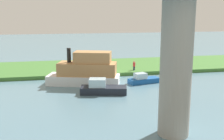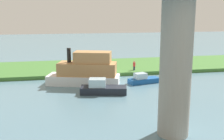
# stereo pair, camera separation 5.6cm
# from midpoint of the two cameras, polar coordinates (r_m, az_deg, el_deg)

# --- Properties ---
(ground_plane) EXTENTS (160.00, 160.00, 0.00)m
(ground_plane) POSITION_cam_midpoint_polar(r_m,az_deg,el_deg) (38.80, -1.27, -1.41)
(ground_plane) COLOR slate
(grassy_bank) EXTENTS (80.00, 12.00, 0.50)m
(grassy_bank) POSITION_cam_midpoint_polar(r_m,az_deg,el_deg) (44.54, -2.62, 0.63)
(grassy_bank) COLOR #427533
(grassy_bank) RESTS_ON ground
(bridge_pylon) EXTENTS (2.25, 2.25, 9.89)m
(bridge_pylon) POSITION_cam_midpoint_polar(r_m,az_deg,el_deg) (20.15, 12.90, 0.32)
(bridge_pylon) COLOR #9E998E
(bridge_pylon) RESTS_ON ground
(person_on_bank) EXTENTS (0.38, 0.38, 1.39)m
(person_on_bank) POSITION_cam_midpoint_polar(r_m,az_deg,el_deg) (40.79, 4.58, 0.93)
(person_on_bank) COLOR #2D334C
(person_on_bank) RESTS_ON grassy_bank
(mooring_post) EXTENTS (0.20, 0.20, 1.07)m
(mooring_post) POSITION_cam_midpoint_polar(r_m,az_deg,el_deg) (39.54, -3.32, 0.36)
(mooring_post) COLOR brown
(mooring_post) RESTS_ON grassy_bank
(pontoon_yellow) EXTENTS (9.29, 5.41, 4.51)m
(pontoon_yellow) POSITION_cam_midpoint_polar(r_m,az_deg,el_deg) (34.62, -5.29, -0.24)
(pontoon_yellow) COLOR white
(pontoon_yellow) RESTS_ON ground
(houseboat_blue) EXTENTS (5.29, 2.79, 1.67)m
(houseboat_blue) POSITION_cam_midpoint_polar(r_m,az_deg,el_deg) (30.86, -1.98, -3.73)
(houseboat_blue) COLOR #1E232D
(houseboat_blue) RESTS_ON ground
(motorboat_white) EXTENTS (4.20, 2.25, 1.33)m
(motorboat_white) POSITION_cam_midpoint_polar(r_m,az_deg,el_deg) (35.52, 6.40, -1.93)
(motorboat_white) COLOR #195199
(motorboat_white) RESTS_ON ground
(marker_buoy) EXTENTS (0.50, 0.50, 0.50)m
(marker_buoy) POSITION_cam_midpoint_polar(r_m,az_deg,el_deg) (28.84, 15.06, -5.98)
(marker_buoy) COLOR orange
(marker_buoy) RESTS_ON ground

